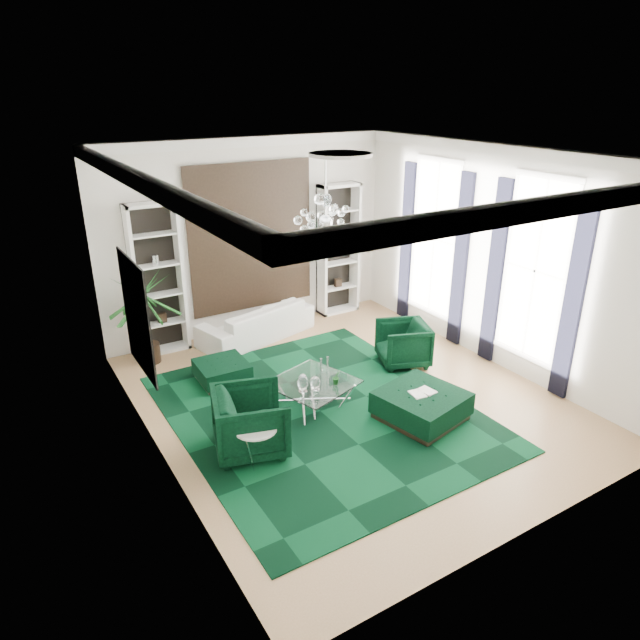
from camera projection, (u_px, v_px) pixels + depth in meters
floor at (348, 399)px, 9.17m from camera, size 6.00×7.00×0.02m
ceiling at (353, 154)px, 7.71m from camera, size 6.00×7.00×0.02m
wall_back at (250, 237)px, 11.21m from camera, size 6.00×0.02×3.80m
wall_front at (547, 386)px, 5.67m from camera, size 6.00×0.02×3.80m
wall_left at (147, 329)px, 7.00m from camera, size 0.02×7.00×3.80m
wall_right at (494, 257)px, 9.88m from camera, size 0.02×7.00×3.80m
crown_molding at (353, 162)px, 7.75m from camera, size 6.00×7.00×0.18m
ceiling_medallion at (341, 155)px, 7.96m from camera, size 0.90×0.90×0.05m
tapestry at (251, 237)px, 11.17m from camera, size 2.50×0.06×2.80m
shelving_left at (158, 280)px, 10.31m from camera, size 0.90×0.38×2.80m
shelving_right at (338, 250)px, 12.18m from camera, size 0.90×0.38×2.80m
painting at (138, 316)px, 7.51m from camera, size 0.04×1.30×1.60m
window_near at (535, 271)px, 9.16m from camera, size 0.03×1.10×2.90m
curtain_near_a at (573, 300)px, 8.63m from camera, size 0.07×0.30×3.25m
curtain_near_b at (495, 273)px, 9.86m from camera, size 0.07×0.30×3.25m
window_far at (434, 239)px, 11.06m from camera, size 0.03×1.10×2.90m
curtain_far_a at (460, 261)px, 10.52m from camera, size 0.07×0.30×3.25m
curtain_far_b at (406, 243)px, 11.75m from camera, size 0.07×0.30×3.25m
rug at (320, 412)px, 8.78m from camera, size 4.20×5.00×0.02m
sofa at (256, 321)px, 11.25m from camera, size 2.51×1.48×0.69m
armchair_left at (251, 422)px, 7.73m from camera, size 1.22×1.20×0.90m
armchair_right at (403, 344)px, 10.18m from camera, size 1.10×1.08×0.78m
coffee_table at (313, 393)px, 8.94m from camera, size 1.43×1.43×0.39m
ottoman_side at (222, 372)px, 9.62m from camera, size 0.83×0.83×0.36m
ottoman_front at (421, 406)px, 8.52m from camera, size 1.33×1.33×0.45m
book at (422, 392)px, 8.43m from camera, size 0.39×0.26×0.03m
side_table at (256, 446)px, 7.50m from camera, size 0.75×0.75×0.55m
palm at (144, 308)px, 9.98m from camera, size 1.33×1.33×2.12m
chandelier at (325, 223)px, 8.14m from camera, size 0.89×0.89×0.78m
table_plant at (336, 377)px, 8.77m from camera, size 0.13×0.11×0.24m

